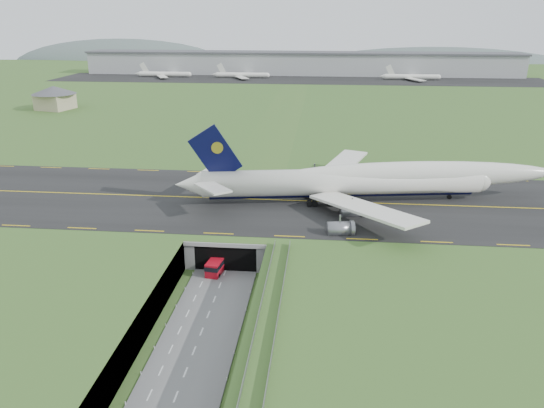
# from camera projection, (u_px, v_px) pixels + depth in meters

# --- Properties ---
(ground) EXTENTS (900.00, 900.00, 0.00)m
(ground) POSITION_uv_depth(u_px,v_px,m) (218.00, 292.00, 94.92)
(ground) COLOR #335F26
(ground) RESTS_ON ground
(airfield_deck) EXTENTS (800.00, 800.00, 6.00)m
(airfield_deck) POSITION_uv_depth(u_px,v_px,m) (217.00, 277.00, 93.90)
(airfield_deck) COLOR gray
(airfield_deck) RESTS_ON ground
(trench_road) EXTENTS (12.00, 75.00, 0.20)m
(trench_road) POSITION_uv_depth(u_px,v_px,m) (209.00, 313.00, 87.86)
(trench_road) COLOR slate
(trench_road) RESTS_ON ground
(taxiway) EXTENTS (800.00, 44.00, 0.18)m
(taxiway) POSITION_uv_depth(u_px,v_px,m) (244.00, 199.00, 123.73)
(taxiway) COLOR black
(taxiway) RESTS_ON airfield_deck
(tunnel_portal) EXTENTS (17.00, 22.30, 6.00)m
(tunnel_portal) POSITION_uv_depth(u_px,v_px,m) (233.00, 238.00, 109.43)
(tunnel_portal) COLOR gray
(tunnel_portal) RESTS_ON ground
(guideway) EXTENTS (3.00, 53.00, 7.05)m
(guideway) POSITION_uv_depth(u_px,v_px,m) (267.00, 329.00, 74.20)
(guideway) COLOR #A8A8A3
(guideway) RESTS_ON ground
(jumbo_jet) EXTENTS (86.93, 56.72, 18.99)m
(jumbo_jet) POSITION_uv_depth(u_px,v_px,m) (368.00, 180.00, 120.81)
(jumbo_jet) COLOR white
(jumbo_jet) RESTS_ON ground
(shuttle_tram) EXTENTS (3.50, 7.11, 2.80)m
(shuttle_tram) POSITION_uv_depth(u_px,v_px,m) (217.00, 265.00, 101.61)
(shuttle_tram) COLOR #AC0B19
(shuttle_tram) RESTS_ON ground
(service_building) EXTENTS (23.16, 23.16, 10.49)m
(service_building) POSITION_uv_depth(u_px,v_px,m) (54.00, 96.00, 236.94)
(service_building) COLOR tan
(service_building) RESTS_ON ground
(cargo_terminal) EXTENTS (320.00, 67.00, 15.60)m
(cargo_terminal) POSITION_uv_depth(u_px,v_px,m) (300.00, 63.00, 370.41)
(cargo_terminal) COLOR #B2B2B2
(cargo_terminal) RESTS_ON ground
(distant_hills) EXTENTS (700.00, 91.00, 60.00)m
(distant_hills) POSITION_uv_depth(u_px,v_px,m) (376.00, 71.00, 492.74)
(distant_hills) COLOR slate
(distant_hills) RESTS_ON ground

